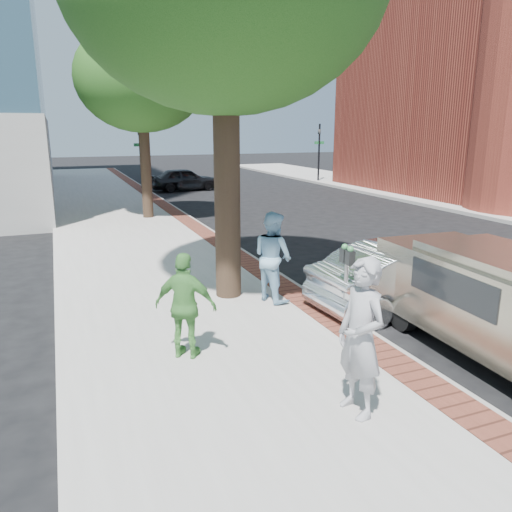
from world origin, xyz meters
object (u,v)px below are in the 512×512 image
parking_meter (347,269)px  sedan_silver (408,276)px  person_green (186,306)px  person_officer (273,256)px  van (497,299)px  person_gray (361,338)px  bg_car (184,179)px

parking_meter → sedan_silver: bearing=20.4°
person_green → person_officer: bearing=-106.4°
person_officer → van: size_ratio=0.39×
person_gray → person_officer: size_ratio=1.08×
sedan_silver → van: van is taller
parking_meter → van: size_ratio=0.31×
sedan_silver → person_gray: bearing=130.2°
person_gray → van: size_ratio=0.42×
parking_meter → bg_car: bearing=83.5°
sedan_silver → bg_car: sedan_silver is taller
sedan_silver → bg_car: (0.57, 20.78, -0.01)m
person_gray → bg_car: 24.17m
person_green → van: (4.64, -1.41, -0.03)m
person_officer → van: person_officer is taller
parking_meter → sedan_silver: parking_meter is taller
person_gray → sedan_silver: (3.16, 3.10, -0.46)m
person_gray → van: person_gray is taller
sedan_silver → van: bearing=173.8°
person_gray → bg_car: size_ratio=0.51×
person_officer → bg_car: 19.93m
person_green → sedan_silver: (4.72, 0.82, -0.29)m
person_gray → bg_car: bearing=165.6°
parking_meter → bg_car: (2.44, 21.47, -0.55)m
person_officer → van: 4.09m
sedan_silver → van: (-0.08, -2.23, 0.26)m
bg_car → van: bearing=175.0°
person_officer → bg_car: size_ratio=0.47×
parking_meter → sedan_silver: size_ratio=0.36×
parking_meter → person_gray: person_gray is taller
person_green → sedan_silver: person_green is taller
parking_meter → person_officer: (-0.60, 1.78, -0.15)m
bg_car → sedan_silver: bearing=175.1°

